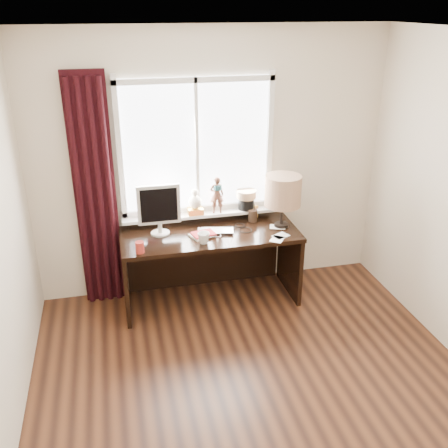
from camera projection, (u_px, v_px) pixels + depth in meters
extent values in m
cube|color=#542C17|center=(269.00, 416.00, 3.64)|extent=(3.50, 4.00, 0.00)
cube|color=white|center=(288.00, 37.00, 2.59)|extent=(3.50, 4.00, 0.00)
cube|color=beige|center=(212.00, 165.00, 4.89)|extent=(3.50, 0.00, 2.60)
imported|color=silver|center=(216.00, 231.00, 4.77)|extent=(0.38, 0.29, 0.03)
imported|color=white|center=(204.00, 238.00, 4.54)|extent=(0.15, 0.15, 0.11)
cylinder|color=#A62921|center=(140.00, 247.00, 4.37)|extent=(0.08, 0.08, 0.10)
cube|color=white|center=(196.00, 147.00, 4.77)|extent=(1.40, 0.02, 1.30)
cube|color=silver|center=(198.00, 208.00, 5.00)|extent=(1.50, 0.05, 0.05)
cube|color=silver|center=(195.00, 80.00, 4.49)|extent=(1.50, 0.05, 0.05)
cube|color=silver|center=(119.00, 152.00, 4.59)|extent=(0.05, 0.05, 1.40)
cube|color=silver|center=(269.00, 143.00, 4.90)|extent=(0.05, 0.05, 1.40)
cube|color=silver|center=(197.00, 148.00, 4.75)|extent=(0.03, 0.05, 1.30)
cube|color=silver|center=(199.00, 214.00, 4.97)|extent=(1.52, 0.18, 0.03)
cylinder|color=#4E0F19|center=(152.00, 205.00, 4.79)|extent=(0.15, 0.15, 0.27)
cube|color=gold|center=(195.00, 211.00, 4.92)|extent=(0.15, 0.12, 0.06)
sphere|color=beige|center=(195.00, 202.00, 4.88)|extent=(0.13, 0.13, 0.13)
sphere|color=beige|center=(195.00, 192.00, 4.84)|extent=(0.07, 0.07, 0.07)
imported|color=brown|center=(217.00, 195.00, 4.89)|extent=(0.15, 0.11, 0.38)
cylinder|color=#1E4C51|center=(218.00, 187.00, 4.85)|extent=(0.09, 0.09, 0.05)
cylinder|color=black|center=(246.00, 203.00, 5.03)|extent=(0.16, 0.16, 0.12)
cylinder|color=#8C6B4C|center=(246.00, 194.00, 4.99)|extent=(0.20, 0.20, 0.08)
cube|color=black|center=(95.00, 194.00, 4.66)|extent=(0.38, 0.05, 2.25)
cylinder|color=black|center=(80.00, 199.00, 4.61)|extent=(0.06, 0.06, 2.20)
cylinder|color=black|center=(90.00, 198.00, 4.63)|extent=(0.06, 0.06, 2.20)
cylinder|color=black|center=(100.00, 198.00, 4.65)|extent=(0.06, 0.06, 2.20)
cylinder|color=black|center=(110.00, 197.00, 4.66)|extent=(0.06, 0.06, 2.20)
cube|color=black|center=(210.00, 235.00, 4.77)|extent=(1.70, 0.70, 0.04)
cube|color=black|center=(125.00, 278.00, 4.75)|extent=(0.04, 0.64, 0.71)
cube|color=black|center=(290.00, 260.00, 5.10)|extent=(0.04, 0.64, 0.71)
cube|color=black|center=(204.00, 254.00, 5.23)|extent=(1.60, 0.03, 0.71)
cylinder|color=beige|center=(160.00, 233.00, 4.74)|extent=(0.18, 0.18, 0.01)
cylinder|color=beige|center=(160.00, 227.00, 4.72)|extent=(0.04, 0.04, 0.10)
cube|color=beige|center=(159.00, 204.00, 4.62)|extent=(0.40, 0.04, 0.38)
cube|color=black|center=(159.00, 205.00, 4.60)|extent=(0.34, 0.01, 0.32)
cube|color=beige|center=(202.00, 235.00, 4.70)|extent=(0.27, 0.23, 0.02)
cube|color=maroon|center=(203.00, 234.00, 4.69)|extent=(0.24, 0.19, 0.01)
cylinder|color=black|center=(253.00, 216.00, 4.99)|extent=(0.09, 0.09, 0.12)
cylinder|color=black|center=(251.00, 211.00, 4.98)|extent=(0.01, 0.01, 0.22)
cylinder|color=black|center=(254.00, 213.00, 4.98)|extent=(0.01, 0.01, 0.19)
cylinder|color=black|center=(253.00, 209.00, 4.98)|extent=(0.01, 0.01, 0.25)
cylinder|color=black|center=(254.00, 213.00, 5.00)|extent=(0.01, 0.01, 0.17)
cube|color=gold|center=(253.00, 212.00, 5.07)|extent=(0.10, 0.02, 0.13)
cube|color=#996633|center=(254.00, 212.00, 5.06)|extent=(0.08, 0.01, 0.10)
cylinder|color=black|center=(281.00, 225.00, 4.90)|extent=(0.14, 0.14, 0.03)
cylinder|color=black|center=(282.00, 213.00, 4.85)|extent=(0.03, 0.03, 0.22)
cylinder|color=tan|center=(283.00, 191.00, 4.75)|extent=(0.35, 0.35, 0.30)
cube|color=white|center=(281.00, 236.00, 4.70)|extent=(0.18, 0.17, 0.00)
cube|color=white|center=(277.00, 227.00, 4.89)|extent=(0.18, 0.15, 0.00)
cube|color=white|center=(277.00, 239.00, 4.63)|extent=(0.18, 0.19, 0.00)
torus|color=black|center=(246.00, 230.00, 4.81)|extent=(0.18, 0.18, 0.01)
torus|color=black|center=(230.00, 228.00, 4.85)|extent=(0.15, 0.15, 0.01)
torus|color=black|center=(240.00, 225.00, 4.91)|extent=(0.14, 0.14, 0.01)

